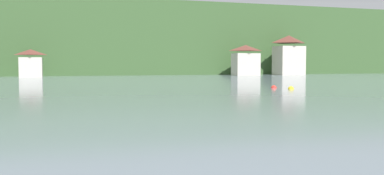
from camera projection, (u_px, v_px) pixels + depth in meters
name	position (u px, v px, depth m)	size (l,w,h in m)	color
wooded_hillside	(46.00, 48.00, 123.54)	(352.00, 72.39, 30.77)	#38562D
shore_building_westcentral	(31.00, 64.00, 78.50)	(4.25, 3.20, 5.27)	beige
shore_building_central	(246.00, 61.00, 91.93)	(5.72, 3.86, 6.67)	beige
shore_building_eastcentral	(289.00, 56.00, 95.77)	(6.25, 5.21, 9.03)	beige
mooring_buoy_near	(274.00, 88.00, 43.59)	(0.58, 0.58, 0.58)	red
mooring_buoy_mid	(291.00, 89.00, 41.74)	(0.59, 0.59, 0.59)	yellow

